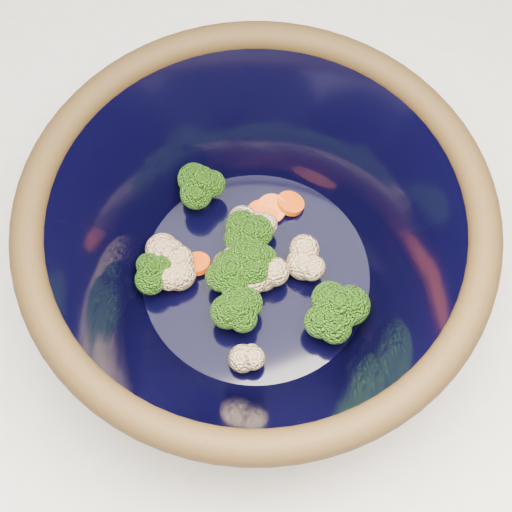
% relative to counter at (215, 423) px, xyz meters
% --- Properties ---
extents(ground, '(3.00, 3.00, 0.00)m').
position_rel_counter_xyz_m(ground, '(0.00, 0.00, -0.45)').
color(ground, '#9E7A54').
rests_on(ground, ground).
extents(counter, '(1.20, 1.20, 0.90)m').
position_rel_counter_xyz_m(counter, '(0.00, 0.00, 0.00)').
color(counter, silver).
rests_on(counter, ground).
extents(mixing_bowl, '(0.48, 0.48, 0.17)m').
position_rel_counter_xyz_m(mixing_bowl, '(0.08, 0.02, 0.54)').
color(mixing_bowl, black).
rests_on(mixing_bowl, counter).
extents(vegetable_pile, '(0.18, 0.21, 0.06)m').
position_rel_counter_xyz_m(vegetable_pile, '(0.07, 0.02, 0.51)').
color(vegetable_pile, '#608442').
rests_on(vegetable_pile, mixing_bowl).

